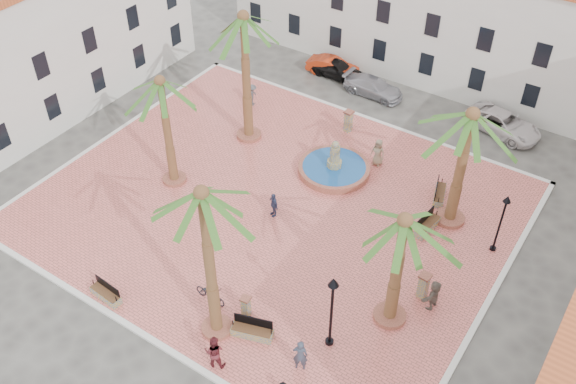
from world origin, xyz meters
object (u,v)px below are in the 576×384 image
Objects in this scene: bench_se at (252,331)px; pedestrian_east at (434,295)px; bench_ne at (439,194)px; cyclist_a at (300,355)px; bollard_se at (246,306)px; palm_sw at (162,93)px; cyclist_b at (214,352)px; fountain at (334,168)px; bicycle_a at (210,294)px; palm_ne at (470,129)px; car_red at (333,67)px; pedestrian_north at (253,95)px; car_silver at (373,87)px; lamppost_e at (503,214)px; bollard_n at (348,121)px; palm_nw at (244,31)px; palm_e at (403,234)px; bench_s at (106,294)px; car_white at (503,123)px; palm_s at (203,209)px; car_black at (336,68)px; bollard_e at (423,285)px; pedestrian_fountain_a at (378,152)px; pedestrian_fountain_b at (274,205)px; lamppost_s at (332,301)px.

pedestrian_east is (6.34, 6.30, 0.58)m from bench_se.
bench_ne is 1.07× the size of cyclist_a.
cyclist_a is at bearing -15.44° from bollard_se.
palm_sw reaches higher than cyclist_b.
fountain reaches higher than bicycle_a.
palm_sw is 12.67m from bollard_se.
car_red is (-13.83, 10.36, -5.79)m from palm_ne.
car_silver is at bearing -62.50° from pedestrian_north.
lamppost_e is 5.84m from pedestrian_east.
lamppost_e reaches higher than bollard_n.
fountain is 1.16× the size of lamppost_e.
palm_nw reaches higher than bench_ne.
palm_e is at bearing -30.72° from pedestrian_east.
car_red reaches higher than bench_ne.
car_white reaches higher than bench_s.
cyclist_b is at bearing -53.35° from palm_s.
palm_nw is at bearing -164.24° from pedestrian_north.
palm_nw reaches higher than car_white.
car_white is at bearing -89.36° from car_black.
bench_s is at bearing 176.85° from pedestrian_north.
bench_s is 0.98× the size of cyclist_b.
bollard_e is (2.31, -7.43, 0.50)m from bench_ne.
bench_se is at bearing 20.68° from bench_s.
pedestrian_north reaches higher than bollard_se.
cyclist_b is (6.97, -0.02, 0.67)m from bench_s.
palm_nw is 2.16× the size of car_black.
palm_nw reaches higher than bollard_e.
cyclist_b reaches higher than pedestrian_fountain_a.
car_white is (-1.57, 16.18, -0.23)m from bollard_e.
pedestrian_fountain_b is (-2.99, 6.67, 0.12)m from bollard_se.
pedestrian_east is 19.71m from car_silver.
lamppost_s is at bearing -149.32° from car_black.
cyclist_b is at bearing -58.64° from palm_nw.
cyclist_b is (-3.29, -1.98, 0.01)m from cyclist_a.
car_red is at bearing 79.05° from car_silver.
lamppost_s is 24.88m from car_red.
bollard_e reaches higher than bench_s.
lamppost_e reaches higher than pedestrian_fountain_a.
car_white is at bearing 33.97° from bollard_n.
cyclist_a reaches higher than pedestrian_fountain_a.
cyclist_b is at bearing -119.61° from lamppost_e.
pedestrian_fountain_b is (-11.42, -4.30, -1.80)m from lamppost_e.
palm_sw is 15.79m from palm_e.
palm_ne reaches higher than car_red.
pedestrian_fountain_b is at bearing -88.01° from pedestrian_east.
bench_se is 1.20× the size of pedestrian_east.
bench_se is at bearing -165.25° from car_silver.
bench_ne is (3.35, 14.08, -0.01)m from bench_se.
palm_nw is at bearing 109.03° from bench_se.
pedestrian_fountain_b is (5.72, -5.40, -6.83)m from palm_nw.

